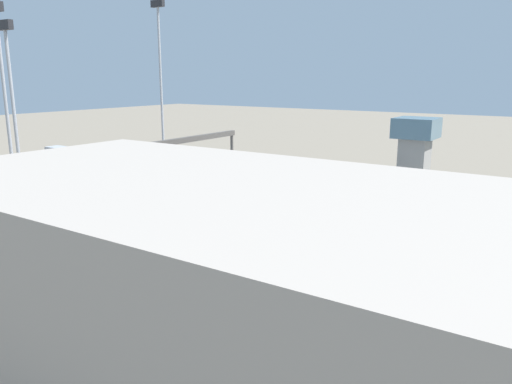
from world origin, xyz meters
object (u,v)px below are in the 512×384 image
train_on_track_4 (224,211)px  signal_gantry (172,148)px  train_on_track_3 (64,171)px  train_on_track_1 (301,190)px  light_mast_0 (160,67)px  light_mast_1 (3,80)px  maintenance_shed (279,302)px  train_on_track_5 (170,216)px  light_mast_3 (12,91)px  train_on_track_0 (365,190)px  control_tower (415,150)px

train_on_track_4 → signal_gantry: 17.79m
train_on_track_3 → train_on_track_1: (-39.61, -10.00, -0.09)m
light_mast_0 → train_on_track_3: bearing=70.9°
train_on_track_4 → light_mast_1: bearing=15.4°
train_on_track_3 → light_mast_1: (-7.68, 13.20, 14.98)m
train_on_track_3 → maintenance_shed: maintenance_shed is taller
train_on_track_3 → train_on_track_5: 35.12m
train_on_track_1 → light_mast_0: (33.56, -7.46, 17.22)m
light_mast_3 → signal_gantry: bearing=-127.3°
light_mast_0 → light_mast_3: (-4.02, 31.05, -3.45)m
train_on_track_0 → light_mast_0: size_ratio=1.53×
light_mast_0 → light_mast_3: light_mast_0 is taller
train_on_track_0 → light_mast_3: 48.82m
control_tower → train_on_track_4: bearing=66.4°
train_on_track_5 → light_mast_1: light_mast_1 is taller
train_on_track_1 → light_mast_1: light_mast_1 is taller
light_mast_0 → control_tower: size_ratio=2.65×
train_on_track_0 → maintenance_shed: maintenance_shed is taller
train_on_track_5 → light_mast_0: bearing=-44.8°
train_on_track_4 → train_on_track_5: bearing=52.4°
train_on_track_4 → control_tower: (-13.21, -30.27, 4.82)m
signal_gantry → maintenance_shed: size_ratio=0.66×
signal_gantry → light_mast_1: bearing=46.9°
train_on_track_4 → light_mast_1: (29.83, 8.20, 15.08)m
light_mast_0 → train_on_track_0: bearing=176.6°
signal_gantry → maintenance_shed: maintenance_shed is taller
train_on_track_4 → train_on_track_1: bearing=-98.0°
train_on_track_3 → light_mast_3: bearing=126.6°
train_on_track_4 → train_on_track_1: (-2.10, -15.00, 0.01)m
light_mast_3 → train_on_track_4: bearing=-162.6°
train_on_track_4 → light_mast_0: 42.32m
train_on_track_1 → light_mast_0: 38.45m
train_on_track_4 → light_mast_1: light_mast_1 is taller
train_on_track_3 → train_on_track_0: (-47.16, -15.00, -0.14)m
train_on_track_1 → maintenance_shed: bearing=117.4°
light_mast_0 → light_mast_1: (-1.63, 30.66, -2.16)m
train_on_track_3 → signal_gantry: signal_gantry is taller
train_on_track_5 → train_on_track_0: size_ratio=1.51×
train_on_track_1 → train_on_track_0: 9.05m
signal_gantry → light_mast_3: bearing=52.7°
train_on_track_4 → train_on_track_1: same height
maintenance_shed → control_tower: 55.53m
signal_gantry → control_tower: bearing=-141.3°
train_on_track_4 → light_mast_3: (27.44, 8.59, 13.79)m
train_on_track_3 → train_on_track_4: 37.85m
train_on_track_5 → light_mast_3: (23.59, 3.59, 13.84)m
train_on_track_5 → light_mast_3: size_ratio=2.92×
light_mast_0 → signal_gantry: (-16.30, 14.96, -11.74)m
train_on_track_1 → train_on_track_0: bearing=-146.5°
train_on_track_0 → control_tower: bearing=-109.1°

